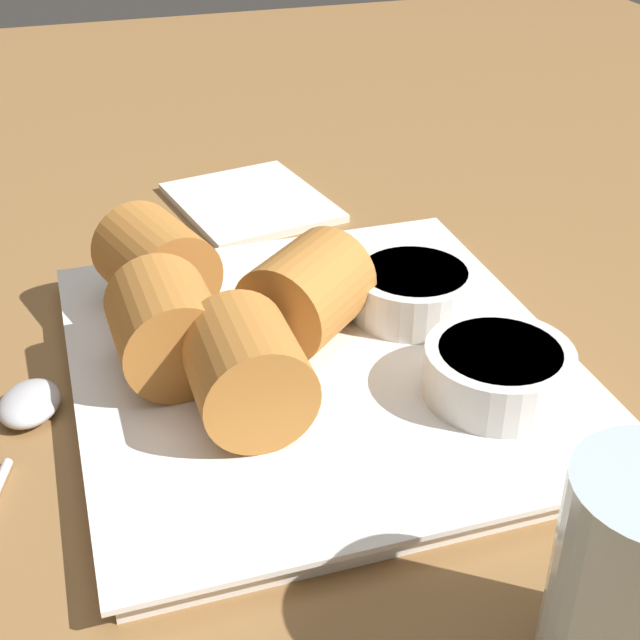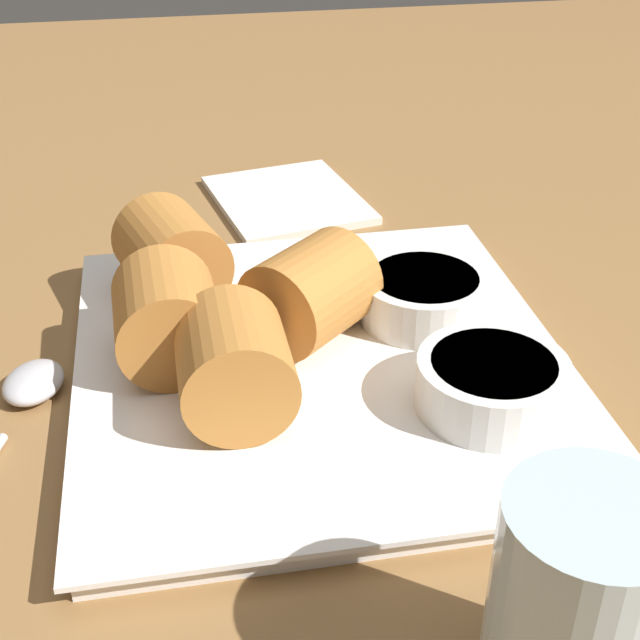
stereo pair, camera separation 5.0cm
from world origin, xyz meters
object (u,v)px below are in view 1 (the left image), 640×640
(napkin, at_px, (251,202))
(drinking_glass, at_px, (638,585))
(spoon, at_px, (24,416))
(dipping_bowl_far, at_px, (498,370))
(serving_plate, at_px, (320,366))
(dipping_bowl_near, at_px, (413,289))

(napkin, xyz_separation_m, drinking_glass, (0.45, 0.03, 0.04))
(spoon, relative_size, drinking_glass, 1.62)
(napkin, relative_size, drinking_glass, 1.52)
(dipping_bowl_far, distance_m, drinking_glass, 0.16)
(dipping_bowl_far, relative_size, drinking_glass, 0.81)
(serving_plate, distance_m, dipping_bowl_near, 0.08)
(spoon, xyz_separation_m, napkin, (-0.23, 0.18, -0.00))
(dipping_bowl_near, xyz_separation_m, drinking_glass, (0.25, -0.02, 0.02))
(serving_plate, height_order, dipping_bowl_far, dipping_bowl_far)
(serving_plate, distance_m, drinking_glass, 0.23)
(napkin, bearing_deg, spoon, -37.09)
(drinking_glass, bearing_deg, napkin, -176.04)
(spoon, bearing_deg, dipping_bowl_far, 74.53)
(serving_plate, bearing_deg, dipping_bowl_near, 113.48)
(napkin, height_order, drinking_glass, drinking_glass)
(spoon, height_order, napkin, spoon)
(serving_plate, xyz_separation_m, spoon, (-0.00, -0.16, -0.00))
(serving_plate, bearing_deg, drinking_glass, 12.72)
(serving_plate, distance_m, napkin, 0.24)
(dipping_bowl_far, height_order, spoon, dipping_bowl_far)
(serving_plate, relative_size, napkin, 2.02)
(serving_plate, xyz_separation_m, drinking_glass, (0.22, 0.05, 0.04))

